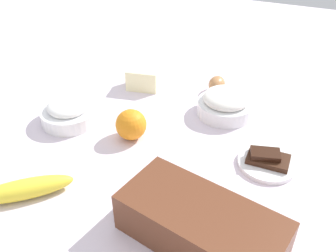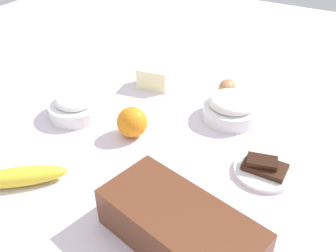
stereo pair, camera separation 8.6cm
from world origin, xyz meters
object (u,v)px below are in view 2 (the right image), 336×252
banana (20,177)px  sugar_bowl (76,105)px  flour_bowl (231,107)px  butter_block (154,77)px  loaf_pan (180,227)px  chocolate_plate (264,169)px  orange_fruit (132,122)px  egg_near_butter (227,88)px

banana → sugar_bowl: bearing=-73.9°
flour_bowl → butter_block: size_ratio=1.63×
loaf_pan → sugar_bowl: 0.48m
flour_bowl → sugar_bowl: bearing=27.6°
banana → chocolate_plate: banana is taller
orange_fruit → sugar_bowl: bearing=-0.3°
flour_bowl → orange_fruit: 0.26m
loaf_pan → banana: bearing=18.2°
sugar_bowl → chocolate_plate: sugar_bowl is taller
butter_block → egg_near_butter: bearing=-163.7°
chocolate_plate → loaf_pan: bearing=74.0°
banana → orange_fruit: (-0.10, -0.26, 0.02)m
loaf_pan → orange_fruit: loaf_pan is taller
flour_bowl → banana: (0.28, 0.44, -0.01)m
flour_bowl → sugar_bowl: 0.40m
chocolate_plate → butter_block: bearing=-27.4°
sugar_bowl → banana: 0.27m
sugar_bowl → butter_block: bearing=-112.7°
loaf_pan → sugar_bowl: loaf_pan is taller
butter_block → banana: bearing=87.3°
flour_bowl → orange_fruit: orange_fruit is taller
butter_block → sugar_bowl: bearing=67.3°
egg_near_butter → chocolate_plate: (-0.19, 0.27, -0.01)m
sugar_bowl → egg_near_butter: sugar_bowl is taller
flour_bowl → egg_near_butter: 0.12m
flour_bowl → egg_near_butter: bearing=-62.8°
orange_fruit → butter_block: 0.25m
chocolate_plate → orange_fruit: bearing=4.6°
loaf_pan → chocolate_plate: (-0.07, -0.25, -0.03)m
sugar_bowl → butter_block: sugar_bowl is taller
banana → egg_near_butter: size_ratio=3.17×
loaf_pan → sugar_bowl: (0.43, -0.22, -0.01)m
loaf_pan → butter_block: size_ratio=3.36×
loaf_pan → butter_block: (0.33, -0.46, -0.01)m
flour_bowl → sugar_bowl: (0.36, 0.19, -0.00)m
banana → chocolate_plate: size_ratio=1.46×
orange_fruit → egg_near_butter: bearing=-113.1°
sugar_bowl → orange_fruit: bearing=179.7°
banana → egg_near_butter: 0.59m
flour_bowl → butter_block: 0.26m
flour_bowl → banana: bearing=57.5°
sugar_bowl → banana: sugar_bowl is taller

